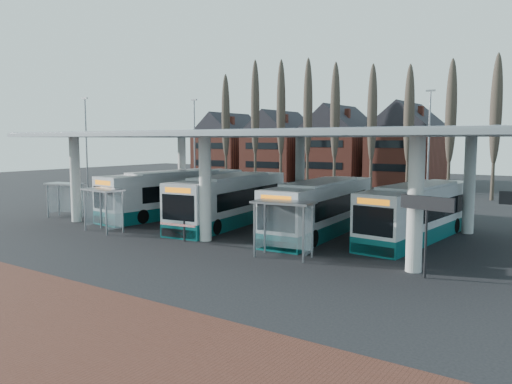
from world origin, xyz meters
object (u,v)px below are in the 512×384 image
Objects in this scene: shelter_1 at (105,200)px; shelter_2 at (285,216)px; bus_2 at (321,209)px; bus_1 at (231,201)px; bus_3 at (418,213)px; bus_0 at (175,194)px; shelter_0 at (66,192)px.

shelter_2 is (13.03, 0.46, 0.06)m from shelter_1.
bus_2 reaches higher than shelter_1.
bus_1 is 3.89× the size of shelter_2.
shelter_2 is (-4.10, -8.32, 0.51)m from bus_3.
shelter_0 is at bearing -133.09° from bus_0.
shelter_1 is at bearing -153.24° from bus_2.
bus_0 reaches higher than shelter_0.
bus_1 is at bearing 134.77° from shelter_2.
bus_0 reaches higher than bus_2.
bus_3 is at bearing 34.13° from shelter_1.
bus_0 is at bearing 174.13° from bus_2.
shelter_0 is 7.47m from shelter_1.
bus_2 is at bearing -5.07° from bus_1.
bus_3 is at bearing 2.10° from bus_1.
bus_3 is at bearing 13.81° from bus_2.
bus_1 is (5.87, -0.64, -0.02)m from bus_0.
shelter_0 is 0.93× the size of shelter_2.
shelter_2 is (1.32, -6.56, 0.49)m from bus_2.
shelter_2 reaches higher than shelter_0.
bus_2 is at bearing 93.90° from shelter_2.
bus_0 is 5.90m from bus_1.
bus_3 is at bearing 56.26° from shelter_2.
bus_0 is 7.47m from shelter_1.
bus_1 is 4.17× the size of shelter_0.
bus_2 is 1.02× the size of bus_3.
shelter_1 is 13.04m from shelter_2.
shelter_1 is at bearing -133.26° from bus_1.
shelter_0 is at bearing 167.74° from shelter_2.
bus_2 reaches higher than shelter_0.
bus_2 reaches higher than bus_3.
bus_1 is 12.41m from bus_3.
bus_2 is 3.76× the size of shelter_2.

